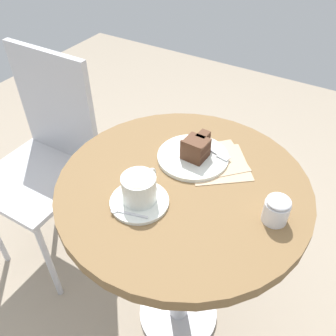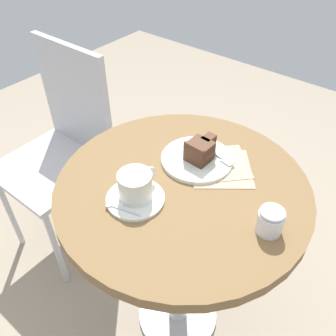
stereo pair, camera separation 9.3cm
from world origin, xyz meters
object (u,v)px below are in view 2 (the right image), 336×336
at_px(cake_plate, 197,159).
at_px(napkin, 221,166).
at_px(saucer, 135,199).
at_px(teaspoon, 118,208).
at_px(fork, 218,156).
at_px(cafe_chair, 64,140).
at_px(cake_slice, 201,150).
at_px(coffee_cup, 136,185).
at_px(sugar_pot, 270,221).

relative_size(cake_plate, napkin, 0.87).
height_order(saucer, teaspoon, teaspoon).
height_order(fork, cafe_chair, cafe_chair).
bearing_deg(cake_slice, teaspoon, 170.15).
height_order(cake_plate, napkin, cake_plate).
relative_size(coffee_cup, teaspoon, 1.26).
xyz_separation_m(cake_plate, cafe_chair, (-0.03, 0.61, -0.20)).
xyz_separation_m(cake_plate, sugar_pot, (-0.10, -0.27, 0.03)).
height_order(cake_plate, cafe_chair, cafe_chair).
relative_size(saucer, napkin, 0.63).
xyz_separation_m(fork, napkin, (-0.02, -0.02, -0.01)).
xyz_separation_m(coffee_cup, sugar_pot, (0.11, -0.31, -0.01)).
xyz_separation_m(coffee_cup, cake_plate, (0.22, -0.04, -0.04)).
bearing_deg(sugar_pot, saucer, 111.07).
bearing_deg(napkin, cafe_chair, 94.52).
height_order(cake_plate, cake_slice, cake_slice).
xyz_separation_m(coffee_cup, fork, (0.26, -0.08, -0.03)).
bearing_deg(coffee_cup, napkin, -23.35).
bearing_deg(napkin, saucer, 157.76).
xyz_separation_m(saucer, teaspoon, (-0.05, 0.01, 0.01)).
distance_m(saucer, fork, 0.28).
bearing_deg(saucer, coffee_cup, 18.62).
xyz_separation_m(saucer, napkin, (0.25, -0.10, -0.00)).
distance_m(napkin, sugar_pot, 0.24).
bearing_deg(cake_plate, teaspoon, 171.72).
bearing_deg(cake_slice, coffee_cup, 168.78).
relative_size(cake_plate, cafe_chair, 0.23).
bearing_deg(fork, cake_plate, -125.22).
xyz_separation_m(saucer, coffee_cup, (0.01, 0.00, 0.04)).
bearing_deg(cake_plate, fork, -45.95).
distance_m(coffee_cup, cake_slice, 0.22).
distance_m(saucer, cafe_chair, 0.64).
bearing_deg(cafe_chair, cake_slice, 2.77).
height_order(teaspoon, cake_slice, cake_slice).
xyz_separation_m(teaspoon, napkin, (0.30, -0.11, -0.01)).
bearing_deg(coffee_cup, saucer, -161.38).
distance_m(saucer, coffee_cup, 0.04).
distance_m(cake_plate, napkin, 0.07).
xyz_separation_m(coffee_cup, cafe_chair, (0.18, 0.57, -0.24)).
distance_m(fork, sugar_pot, 0.27).
bearing_deg(sugar_pot, coffee_cup, 109.73).
height_order(saucer, cake_slice, cake_slice).
xyz_separation_m(napkin, cafe_chair, (-0.05, 0.68, -0.20)).
height_order(coffee_cup, cake_plate, coffee_cup).
height_order(teaspoon, fork, fork).
height_order(fork, napkin, fork).
bearing_deg(coffee_cup, fork, -16.95).
relative_size(cake_plate, sugar_pot, 2.84).
distance_m(saucer, cake_plate, 0.23).
bearing_deg(cafe_chair, fork, 6.00).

